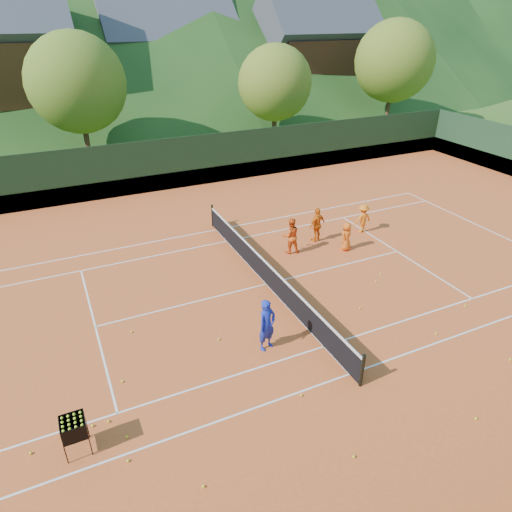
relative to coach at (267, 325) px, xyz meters
name	(u,v)px	position (x,y,z in m)	size (l,w,h in m)	color
ground	(267,284)	(1.66, 3.38, -0.89)	(400.00, 400.00, 0.00)	#335219
clay_court	(267,284)	(1.66, 3.38, -0.88)	(40.00, 24.00, 0.02)	#C64E20
coach	(267,325)	(0.00, 0.00, 0.00)	(0.63, 0.42, 1.74)	#1A2AAC
student_a	(291,236)	(3.76, 5.32, -0.07)	(0.78, 0.61, 1.60)	#EA5414
student_b	(317,225)	(5.40, 5.82, -0.06)	(0.94, 0.39, 1.61)	orange
student_c	(346,237)	(6.09, 4.51, -0.22)	(0.63, 0.41, 1.29)	orange
student_d	(363,218)	(7.87, 5.73, -0.18)	(0.89, 0.51, 1.38)	orange
tennis_ball_0	(122,381)	(-4.40, 0.36, -0.83)	(0.07, 0.07, 0.07)	yellow
tennis_ball_2	(380,274)	(6.11, 2.09, -0.83)	(0.07, 0.07, 0.07)	yellow
tennis_ball_3	(203,487)	(-3.39, -3.70, -0.83)	(0.07, 0.07, 0.07)	yellow
tennis_ball_4	(93,426)	(-5.39, -0.91, -0.83)	(0.07, 0.07, 0.07)	yellow
tennis_ball_6	(301,395)	(-0.05, -2.26, -0.83)	(0.07, 0.07, 0.07)	yellow
tennis_ball_7	(31,453)	(-6.84, -1.14, -0.83)	(0.07, 0.07, 0.07)	yellow
tennis_ball_8	(131,332)	(-3.70, 2.54, -0.83)	(0.07, 0.07, 0.07)	yellow
tennis_ball_9	(109,421)	(-4.99, -0.94, -0.83)	(0.07, 0.07, 0.07)	yellow
tennis_ball_10	(360,308)	(3.92, 0.47, -0.83)	(0.07, 0.07, 0.07)	yellow
tennis_ball_11	(128,461)	(-4.77, -2.33, -0.83)	(0.07, 0.07, 0.07)	yellow
tennis_ball_12	(436,334)	(5.31, -1.77, -0.83)	(0.07, 0.07, 0.07)	yellow
tennis_ball_13	(127,437)	(-4.66, -1.63, -0.83)	(0.07, 0.07, 0.07)	yellow
tennis_ball_14	(465,306)	(7.42, -0.99, -0.83)	(0.07, 0.07, 0.07)	yellow
tennis_ball_15	(476,419)	(3.65, -4.87, -0.83)	(0.07, 0.07, 0.07)	yellow
tennis_ball_16	(376,281)	(5.60, 1.71, -0.83)	(0.07, 0.07, 0.07)	yellow
tennis_ball_18	(354,457)	(0.10, -4.48, -0.83)	(0.07, 0.07, 0.07)	yellow
tennis_ball_21	(510,360)	(6.41, -3.67, -0.83)	(0.07, 0.07, 0.07)	yellow
tennis_ball_22	(219,339)	(-1.23, 0.98, -0.83)	(0.07, 0.07, 0.07)	yellow
court_lines	(267,284)	(1.66, 3.38, -0.87)	(23.83, 11.03, 0.00)	white
tennis_net	(267,273)	(1.66, 3.38, -0.37)	(0.10, 12.07, 1.10)	black
perimeter_fence	(267,256)	(1.66, 3.38, 0.38)	(40.40, 24.24, 3.00)	black
ball_hopper	(74,428)	(-5.77, -1.50, -0.12)	(0.57, 0.57, 1.00)	black
chalet_mid	(169,61)	(7.66, 37.38, 4.10)	(12.65, 8.82, 11.45)	beige
chalet_right	(313,56)	(21.66, 33.38, 4.37)	(11.50, 8.82, 11.91)	beige
tree_b	(77,83)	(-2.34, 23.38, 4.31)	(6.40, 6.40, 8.40)	#402719
tree_c	(275,83)	(11.66, 22.38, 3.66)	(5.60, 5.60, 7.35)	#41291A
tree_d	(394,61)	(23.66, 23.38, 4.63)	(6.80, 6.80, 8.93)	#412A1A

